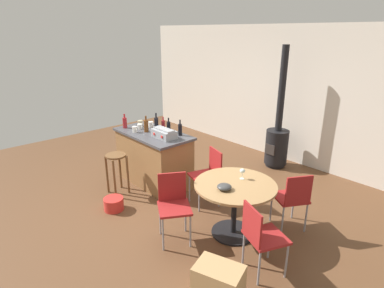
# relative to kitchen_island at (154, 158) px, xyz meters

# --- Properties ---
(ground_plane) EXTENTS (8.80, 8.80, 0.00)m
(ground_plane) POSITION_rel_kitchen_island_xyz_m (0.71, -0.25, -0.47)
(ground_plane) COLOR brown
(back_wall) EXTENTS (8.00, 0.10, 2.70)m
(back_wall) POSITION_rel_kitchen_island_xyz_m (0.71, 2.73, 0.88)
(back_wall) COLOR beige
(back_wall) RESTS_ON ground_plane
(kitchen_island) EXTENTS (1.43, 0.74, 0.93)m
(kitchen_island) POSITION_rel_kitchen_island_xyz_m (0.00, 0.00, 0.00)
(kitchen_island) COLOR olive
(kitchen_island) RESTS_ON ground_plane
(wooden_stool) EXTENTS (0.33, 0.33, 0.68)m
(wooden_stool) POSITION_rel_kitchen_island_xyz_m (-0.07, -0.69, 0.03)
(wooden_stool) COLOR brown
(wooden_stool) RESTS_ON ground_plane
(dining_table) EXTENTS (1.05, 1.05, 0.73)m
(dining_table) POSITION_rel_kitchen_island_xyz_m (1.97, -0.13, 0.10)
(dining_table) COLOR black
(dining_table) RESTS_ON ground_plane
(folding_chair_near) EXTENTS (0.50, 0.50, 0.88)m
(folding_chair_near) POSITION_rel_kitchen_island_xyz_m (1.17, 0.18, 0.06)
(folding_chair_near) COLOR maroon
(folding_chair_near) RESTS_ON ground_plane
(folding_chair_far) EXTENTS (0.55, 0.55, 0.87)m
(folding_chair_far) POSITION_rel_kitchen_island_xyz_m (1.51, -0.77, 0.05)
(folding_chair_far) COLOR maroon
(folding_chair_far) RESTS_ON ground_plane
(folding_chair_left) EXTENTS (0.52, 0.52, 0.85)m
(folding_chair_left) POSITION_rel_kitchen_island_xyz_m (2.64, -0.48, 0.04)
(folding_chair_left) COLOR maroon
(folding_chair_left) RESTS_ON ground_plane
(folding_chair_right) EXTENTS (0.55, 0.55, 0.85)m
(folding_chair_right) POSITION_rel_kitchen_island_xyz_m (2.42, 0.52, 0.03)
(folding_chair_right) COLOR maroon
(folding_chair_right) RESTS_ON ground_plane
(wood_stove) EXTENTS (0.44, 0.45, 2.34)m
(wood_stove) POSITION_rel_kitchen_island_xyz_m (1.03, 2.23, 0.10)
(wood_stove) COLOR black
(wood_stove) RESTS_ON ground_plane
(toolbox) EXTENTS (0.41, 0.25, 0.16)m
(toolbox) POSITION_rel_kitchen_island_xyz_m (0.35, -0.02, 0.53)
(toolbox) COLOR gray
(toolbox) RESTS_ON kitchen_island
(bottle_0) EXTENTS (0.08, 0.08, 0.28)m
(bottle_0) POSITION_rel_kitchen_island_xyz_m (-0.12, -0.05, 0.57)
(bottle_0) COLOR #603314
(bottle_0) RESTS_ON kitchen_island
(bottle_1) EXTENTS (0.07, 0.07, 0.25)m
(bottle_1) POSITION_rel_kitchen_island_xyz_m (0.16, 0.22, 0.56)
(bottle_1) COLOR black
(bottle_1) RESTS_ON kitchen_island
(bottle_2) EXTENTS (0.07, 0.07, 0.27)m
(bottle_2) POSITION_rel_kitchen_island_xyz_m (0.42, 0.26, 0.56)
(bottle_2) COLOR black
(bottle_2) RESTS_ON kitchen_island
(bottle_3) EXTENTS (0.06, 0.06, 0.24)m
(bottle_3) POSITION_rel_kitchen_island_xyz_m (0.00, 0.23, 0.55)
(bottle_3) COLOR maroon
(bottle_3) RESTS_ON kitchen_island
(bottle_4) EXTENTS (0.08, 0.08, 0.26)m
(bottle_4) POSITION_rel_kitchen_island_xyz_m (-0.57, -0.20, 0.56)
(bottle_4) COLOR maroon
(bottle_4) RESTS_ON kitchen_island
(bottle_5) EXTENTS (0.07, 0.07, 0.31)m
(bottle_5) POSITION_rel_kitchen_island_xyz_m (-0.08, 0.14, 0.58)
(bottle_5) COLOR black
(bottle_5) RESTS_ON kitchen_island
(cup_0) EXTENTS (0.12, 0.09, 0.09)m
(cup_0) POSITION_rel_kitchen_island_xyz_m (-0.34, -0.04, 0.50)
(cup_0) COLOR white
(cup_0) RESTS_ON kitchen_island
(cup_1) EXTENTS (0.11, 0.08, 0.10)m
(cup_1) POSITION_rel_kitchen_island_xyz_m (-0.22, -0.21, 0.51)
(cup_1) COLOR white
(cup_1) RESTS_ON kitchen_island
(cup_2) EXTENTS (0.12, 0.09, 0.10)m
(cup_2) POSITION_rel_kitchen_island_xyz_m (-0.30, 0.18, 0.51)
(cup_2) COLOR white
(cup_2) RESTS_ON kitchen_island
(cup_3) EXTENTS (0.13, 0.09, 0.11)m
(cup_3) POSITION_rel_kitchen_island_xyz_m (-0.47, 0.06, 0.51)
(cup_3) COLOR tan
(cup_3) RESTS_ON kitchen_island
(cup_4) EXTENTS (0.12, 0.08, 0.11)m
(cup_4) POSITION_rel_kitchen_island_xyz_m (0.05, 0.09, 0.51)
(cup_4) COLOR #4C7099
(cup_4) RESTS_ON kitchen_island
(wine_glass) EXTENTS (0.07, 0.07, 0.14)m
(wine_glass) POSITION_rel_kitchen_island_xyz_m (1.93, 0.05, 0.37)
(wine_glass) COLOR silver
(wine_glass) RESTS_ON dining_table
(serving_bowl) EXTENTS (0.18, 0.18, 0.07)m
(serving_bowl) POSITION_rel_kitchen_island_xyz_m (1.98, -0.34, 0.30)
(serving_bowl) COLOR #383838
(serving_bowl) RESTS_ON dining_table
(cardboard_box) EXTENTS (0.55, 0.46, 0.41)m
(cardboard_box) POSITION_rel_kitchen_island_xyz_m (2.62, -1.10, -0.26)
(cardboard_box) COLOR tan
(cardboard_box) RESTS_ON ground_plane
(plastic_bucket) EXTENTS (0.30, 0.30, 0.19)m
(plastic_bucket) POSITION_rel_kitchen_island_xyz_m (0.36, -1.02, -0.37)
(plastic_bucket) COLOR red
(plastic_bucket) RESTS_ON ground_plane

